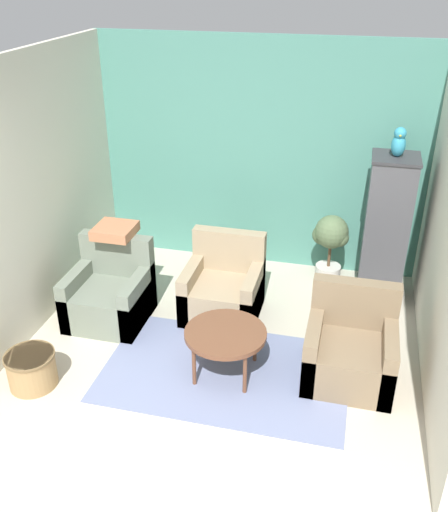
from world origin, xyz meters
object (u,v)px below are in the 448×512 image
at_px(coffee_table, 225,335).
at_px(wicker_basket, 32,368).
at_px(armchair_left, 110,295).
at_px(armchair_middle, 223,290).
at_px(birdcage, 386,229).
at_px(armchair_right, 350,351).
at_px(potted_plant, 330,242).
at_px(parrot, 399,143).

xyz_separation_m(coffee_table, wicker_basket, (-1.59, -0.55, -0.24)).
xyz_separation_m(armchair_left, armchair_middle, (1.09, 0.37, 0.00)).
bearing_deg(birdcage, armchair_right, -99.34).
bearing_deg(coffee_table, potted_plant, 67.53).
xyz_separation_m(coffee_table, armchair_right, (1.06, 0.22, -0.14)).
relative_size(armchair_left, potted_plant, 0.99).
height_order(coffee_table, armchair_left, armchair_left).
xyz_separation_m(armchair_left, wicker_basket, (-0.24, -1.12, -0.10)).
bearing_deg(armchair_middle, parrot, 26.17).
relative_size(armchair_right, armchair_middle, 1.00).
xyz_separation_m(armchair_right, armchair_middle, (-1.32, 0.73, 0.00)).
bearing_deg(armchair_middle, wicker_basket, -131.80).
bearing_deg(parrot, armchair_left, -156.75).
relative_size(coffee_table, armchair_middle, 0.87).
xyz_separation_m(coffee_table, birdcage, (1.31, 1.71, 0.38)).
bearing_deg(armchair_middle, birdcage, 26.10).
height_order(armchair_left, armchair_right, same).
distance_m(potted_plant, wicker_basket, 3.34).
relative_size(armchair_left, armchair_right, 1.00).
height_order(coffee_table, armchair_right, armchair_right).
height_order(armchair_right, birdcage, birdcage).
distance_m(armchair_left, potted_plant, 2.44).
bearing_deg(coffee_table, wicker_basket, -160.94).
bearing_deg(armchair_right, armchair_left, 171.65).
xyz_separation_m(armchair_right, birdcage, (0.25, 1.49, 0.52)).
bearing_deg(armchair_right, birdcage, 80.66).
bearing_deg(wicker_basket, armchair_middle, 48.20).
height_order(armchair_middle, birdcage, birdcage).
height_order(armchair_left, wicker_basket, armchair_left).
distance_m(armchair_middle, birdcage, 1.81).
distance_m(armchair_middle, wicker_basket, 2.01).
xyz_separation_m(armchair_right, wicker_basket, (-2.65, -0.77, -0.10)).
bearing_deg(armchair_right, wicker_basket, -163.85).
bearing_deg(armchair_right, potted_plant, 101.26).
distance_m(coffee_table, potted_plant, 1.96).
relative_size(armchair_middle, parrot, 2.77).
bearing_deg(wicker_basket, parrot, 37.98).
bearing_deg(wicker_basket, coffee_table, 19.06).
relative_size(armchair_left, birdcage, 0.52).
distance_m(armchair_right, birdcage, 1.60).
bearing_deg(parrot, wicker_basket, -142.02).
bearing_deg(potted_plant, armchair_middle, -139.30).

